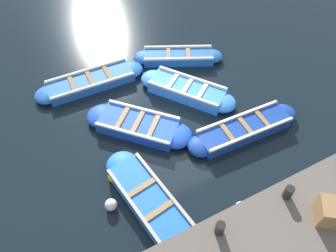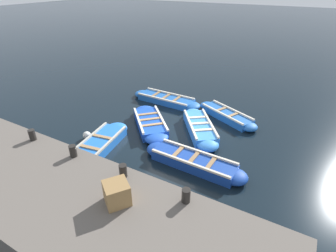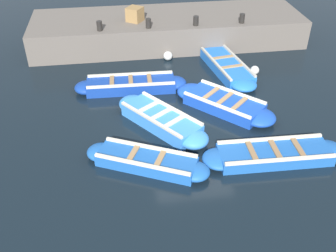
% 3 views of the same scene
% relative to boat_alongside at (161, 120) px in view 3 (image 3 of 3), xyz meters
% --- Properties ---
extents(ground_plane, '(120.00, 120.00, 0.00)m').
position_rel_boat_alongside_xyz_m(ground_plane, '(0.63, -1.03, -0.20)').
color(ground_plane, black).
extents(boat_alongside, '(3.13, 2.63, 0.45)m').
position_rel_boat_alongside_xyz_m(boat_alongside, '(0.00, 0.00, 0.00)').
color(boat_alongside, '#3884E0').
rests_on(boat_alongside, ground).
extents(boat_near_quay, '(3.03, 2.98, 0.41)m').
position_rel_boat_alongside_xyz_m(boat_near_quay, '(0.62, -2.00, -0.02)').
color(boat_near_quay, '#1947B7').
rests_on(boat_near_quay, ground).
extents(boat_far_corner, '(0.99, 3.73, 0.37)m').
position_rel_boat_alongside_xyz_m(boat_far_corner, '(-1.87, -2.65, -0.04)').
color(boat_far_corner, '#1E59AD').
rests_on(boat_far_corner, ground).
extents(boat_bow_out, '(3.68, 1.42, 0.40)m').
position_rel_boat_alongside_xyz_m(boat_bow_out, '(3.02, -2.72, -0.03)').
color(boat_bow_out, blue).
rests_on(boat_bow_out, ground).
extents(boat_outer_right, '(2.01, 3.19, 0.38)m').
position_rel_boat_alongside_xyz_m(boat_outer_right, '(-1.68, 0.58, -0.04)').
color(boat_outer_right, '#1E59AD').
rests_on(boat_outer_right, ground).
extents(boat_inner_gap, '(0.93, 3.66, 0.42)m').
position_rel_boat_alongside_xyz_m(boat_inner_gap, '(2.16, 0.71, -0.02)').
color(boat_inner_gap, navy).
rests_on(boat_inner_gap, ground).
extents(quay_wall, '(3.01, 10.61, 1.09)m').
position_rel_boat_alongside_xyz_m(quay_wall, '(5.84, -1.03, 0.35)').
color(quay_wall, '#605951').
rests_on(quay_wall, ground).
extents(bollard_north, '(0.20, 0.20, 0.35)m').
position_rel_boat_alongside_xyz_m(bollard_north, '(4.69, -3.68, 1.07)').
color(bollard_north, black).
rests_on(bollard_north, quay_wall).
extents(bollard_mid_north, '(0.20, 0.20, 0.35)m').
position_rel_boat_alongside_xyz_m(bollard_mid_north, '(4.69, -1.91, 1.07)').
color(bollard_mid_north, black).
rests_on(bollard_mid_north, quay_wall).
extents(bollard_mid_south, '(0.20, 0.20, 0.35)m').
position_rel_boat_alongside_xyz_m(bollard_mid_south, '(4.69, -0.15, 1.07)').
color(bollard_mid_south, black).
rests_on(bollard_mid_south, quay_wall).
extents(bollard_south, '(0.20, 0.20, 0.35)m').
position_rel_boat_alongside_xyz_m(bollard_south, '(4.69, 1.61, 1.07)').
color(bollard_south, black).
rests_on(bollard_south, quay_wall).
extents(wooden_crate, '(0.73, 0.73, 0.53)m').
position_rel_boat_alongside_xyz_m(wooden_crate, '(5.45, 0.28, 1.15)').
color(wooden_crate, olive).
rests_on(wooden_crate, quay_wall).
extents(buoy_orange_near, '(0.31, 0.31, 0.31)m').
position_rel_boat_alongside_xyz_m(buoy_orange_near, '(2.63, -3.63, -0.04)').
color(buoy_orange_near, silver).
rests_on(buoy_orange_near, ground).
extents(buoy_yellow_far, '(0.32, 0.32, 0.32)m').
position_rel_boat_alongside_xyz_m(buoy_yellow_far, '(1.91, -3.28, -0.04)').
color(buoy_yellow_far, '#EAB214').
rests_on(buoy_yellow_far, ground).
extents(buoy_white_drifting, '(0.34, 0.34, 0.34)m').
position_rel_boat_alongside_xyz_m(buoy_white_drifting, '(4.18, -0.80, -0.03)').
color(buoy_white_drifting, silver).
rests_on(buoy_white_drifting, ground).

